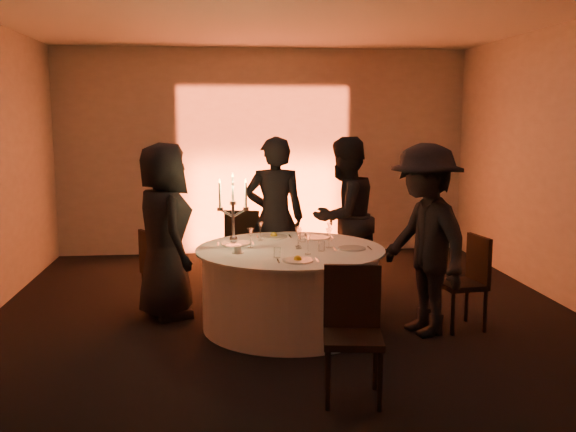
{
  "coord_description": "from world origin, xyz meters",
  "views": [
    {
      "loc": [
        -0.67,
        -5.95,
        2.0
      ],
      "look_at": [
        0.0,
        0.2,
        1.05
      ],
      "focal_mm": 40.0,
      "sensor_mm": 36.0,
      "label": 1
    }
  ],
  "objects": [
    {
      "name": "guest_back_left",
      "position": [
        -0.06,
        1.04,
        0.9
      ],
      "size": [
        0.68,
        0.47,
        1.8
      ],
      "primitive_type": "imported",
      "rotation": [
        0.0,
        0.0,
        3.09
      ],
      "color": "black",
      "rests_on": "floor"
    },
    {
      "name": "tumbler_b",
      "position": [
        0.16,
        0.3,
        0.82
      ],
      "size": [
        0.07,
        0.07,
        0.09
      ],
      "primitive_type": "cylinder",
      "color": "silver",
      "rests_on": "banquet_table"
    },
    {
      "name": "wine_glass_g",
      "position": [
        -0.26,
        0.42,
        0.91
      ],
      "size": [
        0.07,
        0.07,
        0.19
      ],
      "color": "silver",
      "rests_on": "banquet_table"
    },
    {
      "name": "wine_glass_d",
      "position": [
        -0.38,
        0.06,
        0.91
      ],
      "size": [
        0.07,
        0.07,
        0.19
      ],
      "color": "silver",
      "rests_on": "banquet_table"
    },
    {
      "name": "tumbler_a",
      "position": [
        0.28,
        -0.16,
        0.82
      ],
      "size": [
        0.07,
        0.07,
        0.09
      ],
      "primitive_type": "cylinder",
      "color": "silver",
      "rests_on": "banquet_table"
    },
    {
      "name": "guest_back_right",
      "position": [
        0.72,
        1.02,
        0.9
      ],
      "size": [
        1.1,
        1.06,
        1.79
      ],
      "primitive_type": "imported",
      "rotation": [
        0.0,
        0.0,
        -2.53
      ],
      "color": "black",
      "rests_on": "floor"
    },
    {
      "name": "candelabra",
      "position": [
        -0.54,
        0.1,
        1.02
      ],
      "size": [
        0.3,
        0.14,
        0.72
      ],
      "color": "white",
      "rests_on": "banquet_table"
    },
    {
      "name": "chair_left",
      "position": [
        -1.32,
        0.68,
        0.47
      ],
      "size": [
        0.51,
        0.5,
        0.84
      ],
      "rotation": [
        0.0,
        0.0,
        2.08
      ],
      "color": "black",
      "rests_on": "floor"
    },
    {
      "name": "coffee_cup",
      "position": [
        -0.5,
        -0.17,
        0.8
      ],
      "size": [
        0.11,
        0.11,
        0.07
      ],
      "color": "white",
      "rests_on": "banquet_table"
    },
    {
      "name": "wine_glass_e",
      "position": [
        0.43,
        0.32,
        0.91
      ],
      "size": [
        0.07,
        0.07,
        0.19
      ],
      "color": "silver",
      "rests_on": "banquet_table"
    },
    {
      "name": "chair_back_right",
      "position": [
        0.9,
        1.52,
        0.48
      ],
      "size": [
        0.51,
        0.51,
        0.86
      ],
      "rotation": [
        0.0,
        0.0,
        -2.64
      ],
      "color": "black",
      "rests_on": "floor"
    },
    {
      "name": "plate_front",
      "position": [
        0.0,
        -0.57,
        0.79
      ],
      "size": [
        0.36,
        0.27,
        0.08
      ],
      "color": "white",
      "rests_on": "banquet_table"
    },
    {
      "name": "chair_front",
      "position": [
        0.27,
        -1.6,
        0.53
      ],
      "size": [
        0.47,
        0.47,
        0.95
      ],
      "rotation": [
        0.0,
        0.0,
        -0.15
      ],
      "color": "black",
      "rests_on": "floor"
    },
    {
      "name": "wine_glass_f",
      "position": [
        0.13,
        -0.29,
        0.91
      ],
      "size": [
        0.07,
        0.07,
        0.19
      ],
      "color": "silver",
      "rests_on": "banquet_table"
    },
    {
      "name": "banquet_table",
      "position": [
        0.0,
        0.0,
        0.38
      ],
      "size": [
        1.8,
        1.8,
        0.77
      ],
      "color": "black",
      "rests_on": "floor"
    },
    {
      "name": "wine_glass_a",
      "position": [
        0.37,
        -0.02,
        0.91
      ],
      "size": [
        0.07,
        0.07,
        0.19
      ],
      "color": "silver",
      "rests_on": "banquet_table"
    },
    {
      "name": "plate_right",
      "position": [
        0.58,
        -0.1,
        0.78
      ],
      "size": [
        0.36,
        0.26,
        0.01
      ],
      "color": "white",
      "rests_on": "banquet_table"
    },
    {
      "name": "plate_left",
      "position": [
        -0.51,
        0.25,
        0.78
      ],
      "size": [
        0.36,
        0.29,
        0.01
      ],
      "color": "white",
      "rests_on": "banquet_table"
    },
    {
      "name": "plate_back_right",
      "position": [
        0.32,
        0.48,
        0.78
      ],
      "size": [
        0.35,
        0.29,
        0.01
      ],
      "color": "white",
      "rests_on": "banquet_table"
    },
    {
      "name": "chair_right",
      "position": [
        1.68,
        -0.23,
        0.5
      ],
      "size": [
        0.45,
        0.44,
        0.89
      ],
      "rotation": [
        0.0,
        0.0,
        -1.42
      ],
      "color": "black",
      "rests_on": "floor"
    },
    {
      "name": "tumbler_c",
      "position": [
        -0.16,
        -0.4,
        0.82
      ],
      "size": [
        0.07,
        0.07,
        0.09
      ],
      "primitive_type": "cylinder",
      "color": "silver",
      "rests_on": "banquet_table"
    },
    {
      "name": "wall_back",
      "position": [
        0.0,
        3.5,
        1.5
      ],
      "size": [
        7.0,
        0.0,
        7.0
      ],
      "primitive_type": "plane",
      "rotation": [
        1.57,
        0.0,
        0.0
      ],
      "color": "#A49F98",
      "rests_on": "floor"
    },
    {
      "name": "chair_back_left",
      "position": [
        -0.39,
        1.51,
        0.53
      ],
      "size": [
        0.49,
        0.49,
        0.94
      ],
      "rotation": [
        0.0,
        0.0,
        2.91
      ],
      "color": "black",
      "rests_on": "floor"
    },
    {
      "name": "guest_right",
      "position": [
        1.21,
        -0.33,
        0.89
      ],
      "size": [
        0.93,
        1.28,
        1.77
      ],
      "primitive_type": "imported",
      "rotation": [
        0.0,
        0.0,
        -1.31
      ],
      "color": "black",
      "rests_on": "floor"
    },
    {
      "name": "plate_back_left",
      "position": [
        -0.11,
        0.58,
        0.79
      ],
      "size": [
        0.36,
        0.28,
        0.08
      ],
      "color": "white",
      "rests_on": "banquet_table"
    },
    {
      "name": "wall_front",
      "position": [
        0.0,
        -3.5,
        1.5
      ],
      "size": [
        7.0,
        0.0,
        7.0
      ],
      "primitive_type": "plane",
      "rotation": [
        -1.57,
        0.0,
        0.0
      ],
      "color": "#A49F98",
      "rests_on": "floor"
    },
    {
      "name": "ceiling",
      "position": [
        0.0,
        0.0,
        3.0
      ],
      "size": [
        7.0,
        7.0,
        0.0
      ],
      "primitive_type": "plane",
      "rotation": [
        3.14,
        0.0,
        0.0
      ],
      "color": "silver",
      "rests_on": "wall_back"
    },
    {
      "name": "guest_left",
      "position": [
        -1.22,
        0.45,
        0.88
      ],
      "size": [
        0.82,
        1.0,
        1.76
      ],
      "primitive_type": "imported",
      "rotation": [
        0.0,
        0.0,
        1.92
      ],
      "color": "black",
      "rests_on": "floor"
    },
    {
      "name": "floor",
      "position": [
        0.0,
        0.0,
        0.0
      ],
      "size": [
        7.0,
        7.0,
        0.0
      ],
      "primitive_type": "plane",
      "color": "black",
      "rests_on": "ground"
    },
    {
      "name": "wine_glass_c",
      "position": [
        0.08,
        -0.03,
        0.91
      ],
      "size": [
        0.07,
        0.07,
        0.19
      ],
      "color": "silver",
      "rests_on": "banquet_table"
    },
    {
      "name": "uplighter_fixture",
      "position": [
        0.0,
        3.2,
        0.05
      ],
      "size": [
        0.25,
        0.12,
        0.1
      ],
      "primitive_type": "cube",
      "color": "black",
      "rests_on": "floor"
    },
    {
      "name": "wine_glass_b",
      "position": [
        0.08,
        0.07,
        0.91
      ],
      "size": [
        0.07,
        0.07,
        0.19
      ],
      "color": "silver",
      "rests_on": "banquet_table"
    }
  ]
}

